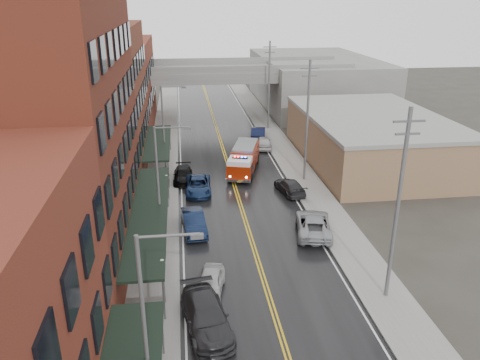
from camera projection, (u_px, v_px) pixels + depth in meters
road at (240, 204)px, 42.06m from camera, size 11.00×160.00×0.02m
sidewalk_left at (158, 208)px, 41.17m from camera, size 3.00×160.00×0.15m
sidewalk_right at (319, 199)px, 42.90m from camera, size 3.00×160.00×0.15m
curb_left at (177, 207)px, 41.37m from camera, size 0.30×160.00×0.15m
curb_right at (301, 200)px, 42.71m from camera, size 0.30×160.00×0.15m
brick_building_b at (53, 134)px, 30.74m from camera, size 9.00×20.00×18.00m
brick_building_c at (97, 101)px, 47.44m from camera, size 9.00×15.00×15.00m
brick_building_far at (118, 86)px, 64.15m from camera, size 9.00×20.00×12.00m
tan_building at (370, 140)px, 52.28m from camera, size 14.00×22.00×5.00m
right_far_block at (315, 81)px, 79.66m from camera, size 18.00×30.00×8.00m
awning_1 at (149, 212)px, 33.62m from camera, size 2.60×18.00×3.09m
awning_2 at (158, 142)px, 49.78m from camera, size 2.60×13.00×3.09m
globe_lamp_1 at (163, 271)px, 27.54m from camera, size 0.44×0.44×3.12m
globe_lamp_2 at (167, 184)px, 40.46m from camera, size 0.44×0.44×3.12m
street_lamp_0 at (150, 318)px, 19.08m from camera, size 2.64×0.22×9.00m
street_lamp_1 at (161, 178)px, 33.85m from camera, size 2.64×0.22×9.00m
street_lamp_2 at (166, 123)px, 48.63m from camera, size 2.64×0.22×9.00m
utility_pole_0 at (398, 205)px, 26.76m from camera, size 1.80×0.24×12.00m
utility_pole_1 at (307, 120)px, 45.23m from camera, size 1.80×0.24×12.00m
utility_pole_2 at (269, 84)px, 63.69m from camera, size 1.80×0.24×12.00m
overpass at (213, 79)px, 69.42m from camera, size 40.00×10.00×7.50m
fire_truck at (244, 159)px, 49.16m from camera, size 4.63×7.99×2.78m
parked_car_left_3 at (206, 316)px, 26.00m from camera, size 3.16×5.96×1.64m
parked_car_left_4 at (210, 284)px, 29.20m from camera, size 2.44×4.32×1.39m
parked_car_left_5 at (194, 222)px, 36.95m from camera, size 2.12×4.89×1.56m
parked_car_left_6 at (198, 185)px, 44.33m from camera, size 2.55×5.22×1.43m
parked_car_left_7 at (183, 175)px, 47.09m from camera, size 2.05×4.63×1.32m
parked_car_right_0 at (313, 224)px, 36.65m from camera, size 3.68×6.05×1.57m
parked_car_right_1 at (290, 186)px, 44.24m from camera, size 2.58×4.82×1.33m
parked_car_right_2 at (264, 142)px, 57.33m from camera, size 2.21×4.61×1.52m
parked_car_right_3 at (258, 133)px, 60.90m from camera, size 2.69×5.31×1.67m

